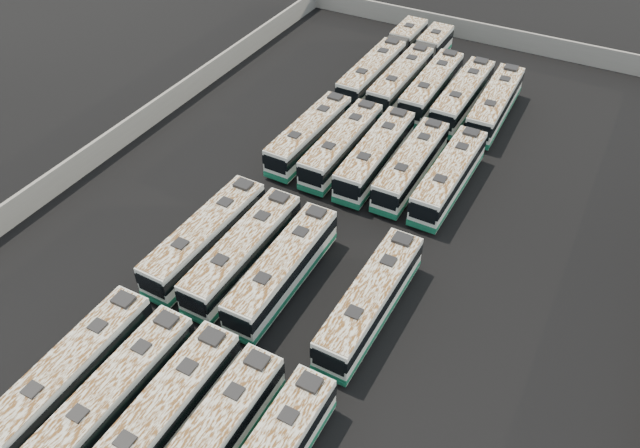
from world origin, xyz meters
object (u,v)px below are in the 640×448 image
(bus_midback_left, at_px, (342,145))
(bus_back_far_right, at_px, (495,104))
(bus_front_center, at_px, (162,416))
(bus_back_far_left, at_px, (384,61))
(bus_midback_center, at_px, (375,155))
(bus_midfront_far_right, at_px, (371,300))
(bus_midback_far_left, at_px, (309,135))
(bus_midback_right, at_px, (411,165))
(bus_back_left, at_px, (412,68))
(bus_back_right, at_px, (462,96))
(bus_back_center, at_px, (431,87))
(bus_front_far_left, at_px, (73,371))
(bus_midfront_left, at_px, (243,252))
(bus_midfront_center, at_px, (283,269))
(bus_midfront_far_left, at_px, (206,237))
(bus_front_right, at_px, (210,442))
(bus_midback_far_right, at_px, (449,176))
(bus_front_left, at_px, (116,393))

(bus_midback_left, bearing_deg, bus_back_far_right, 53.10)
(bus_front_center, bearing_deg, bus_back_far_right, 81.21)
(bus_back_far_left, bearing_deg, bus_front_center, -81.62)
(bus_midback_center, bearing_deg, bus_midfront_far_right, -67.61)
(bus_midback_far_left, relative_size, bus_midback_right, 1.01)
(bus_back_far_left, distance_m, bus_back_left, 3.04)
(bus_midfront_far_right, xyz_separation_m, bus_midback_left, (-9.40, 14.61, -0.01))
(bus_back_left, distance_m, bus_back_far_right, 9.83)
(bus_back_right, height_order, bus_back_far_right, bus_back_right)
(bus_back_center, xyz_separation_m, bus_back_far_right, (6.24, -0.23, 0.00))
(bus_front_far_left, bearing_deg, bus_midback_center, 76.77)
(bus_midback_right, bearing_deg, bus_midback_center, -178.17)
(bus_midfront_left, bearing_deg, bus_midfront_center, -1.01)
(bus_front_center, xyz_separation_m, bus_midback_far_left, (-6.32, 27.30, -0.04))
(bus_midfront_far_left, distance_m, bus_back_far_right, 29.97)
(bus_front_center, xyz_separation_m, bus_midfront_far_right, (6.23, 12.62, -0.00))
(bus_midback_center, bearing_deg, bus_back_far_left, 110.31)
(bus_front_far_left, xyz_separation_m, bus_back_far_right, (12.44, 39.84, 0.04))
(bus_front_far_left, bearing_deg, bus_midback_left, 83.05)
(bus_midfront_center, xyz_separation_m, bus_back_center, (-0.05, 27.56, 0.03))
(bus_front_center, xyz_separation_m, bus_midfront_left, (-3.19, 12.48, 0.01))
(bus_front_center, relative_size, bus_midfront_far_left, 0.99)
(bus_back_left, bearing_deg, bus_midback_left, -89.87)
(bus_front_center, relative_size, bus_midfront_far_right, 1.00)
(bus_midfront_center, bearing_deg, bus_midback_left, 101.51)
(bus_midback_left, xyz_separation_m, bus_back_right, (6.24, 12.50, 0.03))
(bus_back_left, bearing_deg, bus_front_far_left, -93.98)
(bus_midfront_left, height_order, bus_midback_right, bus_midfront_left)
(bus_midback_right, bearing_deg, bus_front_center, -96.42)
(bus_midfront_far_left, bearing_deg, bus_midfront_left, 1.09)
(bus_midfront_left, bearing_deg, bus_back_center, 83.92)
(bus_front_right, bearing_deg, bus_midfront_far_right, 75.97)
(bus_midback_center, xyz_separation_m, bus_midback_far_right, (6.26, 0.12, -0.03))
(bus_back_left, bearing_deg, bus_midfront_far_right, -72.57)
(bus_midfront_far_right, distance_m, bus_back_far_right, 27.11)
(bus_front_left, relative_size, bus_midback_right, 1.00)
(bus_midback_far_right, distance_m, bus_back_left, 18.10)
(bus_front_far_left, relative_size, bus_midfront_far_left, 0.97)
(bus_front_far_left, relative_size, bus_midback_far_right, 0.99)
(bus_front_left, bearing_deg, bus_midfront_left, 90.75)
(bus_midback_far_right, bearing_deg, bus_midback_far_left, -179.31)
(bus_midfront_far_right, bearing_deg, bus_back_right, 97.17)
(bus_midback_far_left, xyz_separation_m, bus_midback_center, (6.22, -0.11, 0.05))
(bus_front_right, height_order, bus_midfront_center, bus_midfront_center)
(bus_midfront_far_left, xyz_separation_m, bus_back_left, (3.16, 30.34, -0.04))
(bus_midback_center, relative_size, bus_midback_far_right, 1.02)
(bus_midback_far_left, height_order, bus_midback_center, bus_midback_center)
(bus_midback_far_right, bearing_deg, bus_midfront_center, -111.89)
(bus_back_left, height_order, bus_back_center, bus_back_center)
(bus_back_center, height_order, bus_back_far_right, bus_back_far_right)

